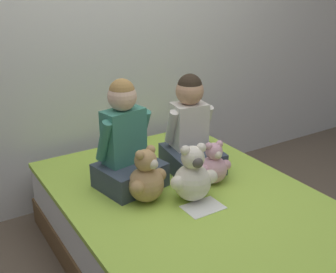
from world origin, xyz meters
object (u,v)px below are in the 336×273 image
at_px(child_on_left, 126,145).
at_px(child_on_right, 191,131).
at_px(bed, 192,233).
at_px(sign_card, 203,207).
at_px(teddy_bear_held_by_left_child, 146,179).
at_px(teddy_bear_held_by_right_child, 214,165).
at_px(teddy_bear_between_children, 193,177).

bearing_deg(child_on_left, child_on_right, -10.09).
height_order(bed, sign_card, sign_card).
height_order(teddy_bear_held_by_left_child, teddy_bear_held_by_right_child, teddy_bear_held_by_left_child).
distance_m(child_on_right, teddy_bear_between_children, 0.43).
xyz_separation_m(teddy_bear_held_by_left_child, teddy_bear_held_by_right_child, (0.44, -0.02, -0.02)).
xyz_separation_m(child_on_right, teddy_bear_held_by_right_child, (-0.00, -0.25, -0.13)).
distance_m(bed, child_on_right, 0.62).
bearing_deg(teddy_bear_held_by_left_child, teddy_bear_held_by_right_child, -23.62).
relative_size(bed, teddy_bear_held_by_right_child, 7.32).
xyz_separation_m(child_on_right, teddy_bear_held_by_left_child, (-0.44, -0.22, -0.11)).
bearing_deg(teddy_bear_between_children, child_on_left, 133.14).
bearing_deg(teddy_bear_held_by_left_child, child_on_right, 6.30).
distance_m(child_on_left, teddy_bear_held_by_left_child, 0.25).
distance_m(bed, teddy_bear_held_by_left_child, 0.44).
relative_size(teddy_bear_held_by_left_child, sign_card, 1.49).
bearing_deg(teddy_bear_between_children, teddy_bear_held_by_right_child, 34.56).
bearing_deg(bed, teddy_bear_held_by_right_child, 24.28).
relative_size(child_on_right, teddy_bear_held_by_left_child, 1.93).
bearing_deg(child_on_left, sign_card, -74.25).
relative_size(child_on_left, teddy_bear_between_children, 1.94).
height_order(teddy_bear_held_by_right_child, teddy_bear_between_children, teddy_bear_between_children).
distance_m(bed, sign_card, 0.25).
bearing_deg(teddy_bear_between_children, bed, 40.61).
distance_m(bed, child_on_left, 0.63).
relative_size(teddy_bear_held_by_left_child, teddy_bear_held_by_right_child, 1.20).
distance_m(child_on_right, teddy_bear_held_by_right_child, 0.28).
bearing_deg(sign_card, teddy_bear_held_by_left_child, 133.53).
bearing_deg(sign_card, child_on_right, 63.34).
bearing_deg(sign_card, child_on_left, 116.45).
height_order(bed, child_on_left, child_on_left).
bearing_deg(teddy_bear_held_by_right_child, bed, -150.76).
bearing_deg(teddy_bear_held_by_right_child, teddy_bear_between_children, -150.49).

